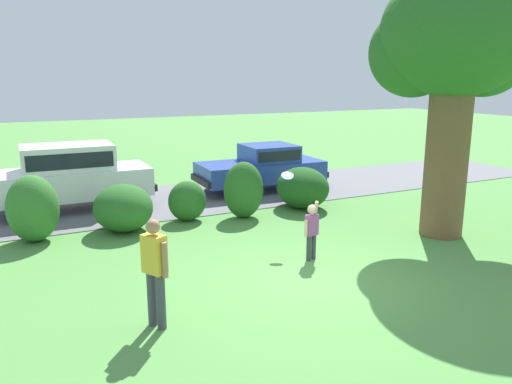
# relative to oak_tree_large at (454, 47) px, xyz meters

# --- Properties ---
(ground_plane) EXTENTS (80.00, 80.00, 0.00)m
(ground_plane) POSITION_rel_oak_tree_large_xyz_m (-4.54, -1.18, -4.48)
(ground_plane) COLOR #518E42
(driveway_strip) EXTENTS (28.00, 4.40, 0.02)m
(driveway_strip) POSITION_rel_oak_tree_large_xyz_m (-4.54, 6.16, -4.47)
(driveway_strip) COLOR slate
(driveway_strip) RESTS_ON ground
(oak_tree_large) EXTENTS (3.74, 3.63, 6.29)m
(oak_tree_large) POSITION_rel_oak_tree_large_xyz_m (0.00, 0.00, 0.00)
(oak_tree_large) COLOR brown
(oak_tree_large) RESTS_ON ground
(shrub_near_tree) EXTENTS (1.18, 1.19, 1.59)m
(shrub_near_tree) POSITION_rel_oak_tree_large_xyz_m (-9.09, 3.72, -3.68)
(shrub_near_tree) COLOR #33702B
(shrub_near_tree) RESTS_ON ground
(shrub_centre_left) EXTENTS (1.47, 1.63, 1.20)m
(shrub_centre_left) POSITION_rel_oak_tree_large_xyz_m (-7.00, 3.65, -3.91)
(shrub_centre_left) COLOR #286023
(shrub_centre_left) RESTS_ON ground
(shrub_centre) EXTENTS (1.03, 0.85, 1.09)m
(shrub_centre) POSITION_rel_oak_tree_large_xyz_m (-5.29, 3.80, -3.93)
(shrub_centre) COLOR #286023
(shrub_centre) RESTS_ON ground
(shrub_centre_right) EXTENTS (1.12, 0.92, 1.56)m
(shrub_centre_right) POSITION_rel_oak_tree_large_xyz_m (-3.80, 3.40, -3.70)
(shrub_centre_right) COLOR #286023
(shrub_centre_right) RESTS_ON ground
(shrub_far_end) EXTENTS (1.50, 1.71, 1.21)m
(shrub_far_end) POSITION_rel_oak_tree_large_xyz_m (-1.78, 3.60, -3.87)
(shrub_far_end) COLOR #1E511C
(shrub_far_end) RESTS_ON ground
(parked_sedan) EXTENTS (4.45, 2.18, 1.56)m
(parked_sedan) POSITION_rel_oak_tree_large_xyz_m (-1.77, 6.21, -3.63)
(parked_sedan) COLOR #28429E
(parked_sedan) RESTS_ON ground
(parked_suv) EXTENTS (4.71, 2.12, 1.92)m
(parked_suv) POSITION_rel_oak_tree_large_xyz_m (-7.98, 6.37, -3.40)
(parked_suv) COLOR white
(parked_suv) RESTS_ON ground
(child_thrower) EXTENTS (0.43, 0.31, 1.29)m
(child_thrower) POSITION_rel_oak_tree_large_xyz_m (-3.89, -0.22, -3.76)
(child_thrower) COLOR #383842
(child_thrower) RESTS_ON ground
(frisbee) EXTENTS (0.30, 0.27, 0.19)m
(frisbee) POSITION_rel_oak_tree_large_xyz_m (-3.85, 0.91, -2.86)
(frisbee) COLOR #337FDB
(adult_onlooker) EXTENTS (0.37, 0.48, 1.74)m
(adult_onlooker) POSITION_rel_oak_tree_large_xyz_m (-7.63, -1.66, -3.50)
(adult_onlooker) COLOR #3F3F4C
(adult_onlooker) RESTS_ON ground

